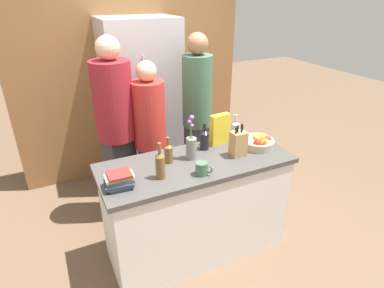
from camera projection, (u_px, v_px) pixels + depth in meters
The scene contains 17 objects.
ground_plane at pixel (196, 247), 2.98m from camera, with size 14.00×14.00×0.00m, color brown.
kitchen_island at pixel (196, 207), 2.78m from camera, with size 1.57×0.64×0.91m.
back_wall_wood at pixel (132, 69), 3.84m from camera, with size 2.77×0.12×2.60m.
refrigerator at pixel (143, 105), 3.70m from camera, with size 0.81×0.62×1.91m.
fruit_bowl at pixel (259, 142), 2.80m from camera, with size 0.29×0.29×0.11m.
knife_block at pixel (238, 144), 2.63m from camera, with size 0.12×0.10×0.28m.
flower_vase at pixel (191, 146), 2.58m from camera, with size 0.09×0.09×0.38m.
cereal_box at pixel (220, 129), 2.83m from camera, with size 0.19×0.08×0.28m.
coffee_mug at pixel (202, 169), 2.38m from camera, with size 0.11×0.10×0.10m.
book_stack at pixel (119, 180), 2.23m from camera, with size 0.22×0.17×0.11m.
bottle_oil at pixel (235, 129), 2.95m from camera, with size 0.07×0.07×0.23m.
bottle_vinegar at pixel (204, 139), 2.74m from camera, with size 0.08×0.08×0.24m.
bottle_wine at pixel (160, 164), 2.31m from camera, with size 0.07×0.07×0.28m.
bottle_water at pixel (169, 152), 2.54m from camera, with size 0.07×0.07×0.22m.
person_at_sink at pixel (116, 123), 3.02m from camera, with size 0.36×0.36×1.82m.
person_in_blue at pixel (150, 133), 3.10m from camera, with size 0.31×0.31×1.60m.
person_in_red_tee at pixel (197, 110), 3.32m from camera, with size 0.30×0.30×1.80m.
Camera 1 is at (-1.01, -2.03, 2.16)m, focal length 30.00 mm.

